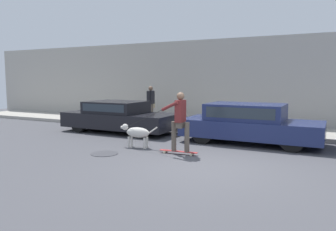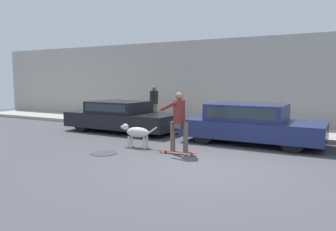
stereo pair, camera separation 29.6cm
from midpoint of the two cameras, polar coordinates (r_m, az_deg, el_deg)
name	(u,v)px [view 2 (the right image)]	position (r m, az deg, el deg)	size (l,w,h in m)	color
ground_plane	(203,167)	(7.74, 7.24, -8.96)	(36.00, 36.00, 0.00)	#47474C
back_wall	(269,83)	(14.31, 17.73, 5.47)	(32.00, 0.30, 3.81)	#ADA89E
sidewalk_curb	(260,131)	(13.06, 16.28, -2.59)	(30.00, 2.52, 0.15)	#A39E93
parked_car_0	(122,117)	(12.86, -7.42, -0.23)	(4.47, 1.91, 1.19)	black
parked_car_1	(250,124)	(10.73, 14.92, -1.43)	(4.33, 1.83, 1.26)	black
dog	(137,133)	(9.83, -4.62, -2.97)	(1.22, 0.35, 0.70)	beige
skateboarder	(179,119)	(8.82, 2.86, -0.64)	(2.42, 0.55, 1.69)	beige
pedestrian_with_bag	(154,102)	(14.72, -1.85, 2.33)	(0.30, 0.76, 1.59)	brown
manhole_cover	(104,153)	(9.23, -10.22, -6.48)	(0.74, 0.74, 0.01)	#38383D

